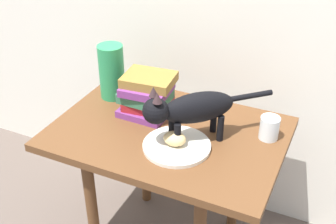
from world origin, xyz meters
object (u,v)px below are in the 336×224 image
at_px(plate, 177,146).
at_px(book_stack, 147,95).
at_px(cat, 190,109).
at_px(candle_jar, 269,129).
at_px(side_table, 168,149).
at_px(bread_roll, 175,139).
at_px(green_vase, 112,72).

bearing_deg(plate, book_stack, 141.07).
xyz_separation_m(cat, book_stack, (-0.22, 0.10, -0.05)).
bearing_deg(candle_jar, cat, -151.40).
height_order(plate, cat, cat).
bearing_deg(candle_jar, side_table, -162.44).
xyz_separation_m(side_table, book_stack, (-0.12, 0.07, 0.17)).
distance_m(side_table, bread_roll, 0.17).
bearing_deg(book_stack, candle_jar, 4.26).
height_order(side_table, green_vase, green_vase).
bearing_deg(book_stack, bread_roll, -40.68).
height_order(side_table, candle_jar, candle_jar).
height_order(bread_roll, candle_jar, candle_jar).
distance_m(bread_roll, candle_jar, 0.34).
relative_size(bread_roll, green_vase, 0.35).
bearing_deg(side_table, book_stack, 148.87).
height_order(side_table, book_stack, book_stack).
xyz_separation_m(bread_roll, cat, (0.03, 0.06, 0.09)).
height_order(green_vase, candle_jar, green_vase).
bearing_deg(bread_roll, candle_jar, 35.33).
distance_m(cat, green_vase, 0.44).
bearing_deg(candle_jar, green_vase, 177.69).
bearing_deg(side_table, cat, -15.84).
distance_m(plate, green_vase, 0.46).
height_order(book_stack, green_vase, green_vase).
xyz_separation_m(book_stack, green_vase, (-0.19, 0.06, 0.03)).
height_order(cat, book_stack, cat).
relative_size(side_table, cat, 2.30).
relative_size(book_stack, candle_jar, 2.44).
bearing_deg(side_table, bread_roll, -53.16).
relative_size(side_table, book_stack, 4.09).
bearing_deg(plate, green_vase, 150.48).
distance_m(side_table, green_vase, 0.40).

